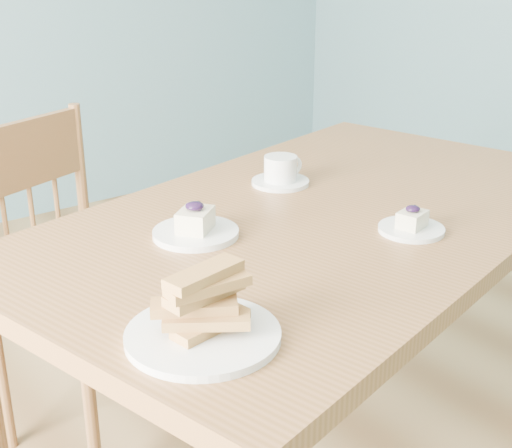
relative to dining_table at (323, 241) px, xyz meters
The scene contains 6 objects.
dining_table is the anchor object (origin of this frame).
dining_chair 0.76m from the dining_table, 121.93° to the left, with size 0.55×0.54×0.95m.
cheesecake_plate_near 0.24m from the dining_table, 74.70° to the right, with size 0.14×0.14×0.06m.
cheesecake_plate_far 0.34m from the dining_table, behind, with size 0.18×0.18×0.08m.
coffee_cup 0.24m from the dining_table, 79.37° to the left, with size 0.15×0.15×0.07m.
biscotti_plate 0.64m from the dining_table, 149.99° to the right, with size 0.25×0.25×0.11m.
Camera 1 is at (-0.75, -1.12, 1.40)m, focal length 50.00 mm.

